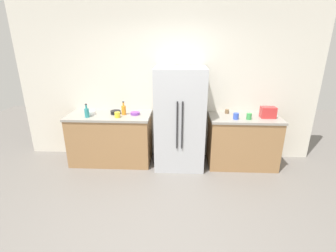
{
  "coord_description": "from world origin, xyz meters",
  "views": [
    {
      "loc": [
        0.24,
        -2.4,
        2.14
      ],
      "look_at": [
        0.1,
        0.49,
        1.11
      ],
      "focal_mm": 26.16,
      "sensor_mm": 36.0,
      "label": 1
    }
  ],
  "objects": [
    {
      "name": "cup_a",
      "position": [
        1.08,
        1.81,
        0.94
      ],
      "size": [
        0.07,
        0.07,
        0.07
      ],
      "primitive_type": "cylinder",
      "color": "brown",
      "rests_on": "counter_right"
    },
    {
      "name": "bowl_c",
      "position": [
        -0.88,
        1.68,
        0.93
      ],
      "size": [
        0.17,
        0.17,
        0.06
      ],
      "primitive_type": "cylinder",
      "color": "black",
      "rests_on": "counter_left"
    },
    {
      "name": "refrigerator",
      "position": [
        0.24,
        1.58,
        0.86
      ],
      "size": [
        0.83,
        0.73,
        1.73
      ],
      "color": "#B7BABF",
      "rests_on": "ground_plane"
    },
    {
      "name": "counter_right",
      "position": [
        1.35,
        1.63,
        0.45
      ],
      "size": [
        1.19,
        0.66,
        0.9
      ],
      "color": "#9E7247",
      "rests_on": "ground_plane"
    },
    {
      "name": "cup_d",
      "position": [
        1.38,
        1.48,
        0.95
      ],
      "size": [
        0.08,
        0.08,
        0.1
      ],
      "primitive_type": "cylinder",
      "color": "green",
      "rests_on": "counter_right"
    },
    {
      "name": "ground_plane",
      "position": [
        0.0,
        0.0,
        0.0
      ],
      "size": [
        10.75,
        10.75,
        0.0
      ],
      "primitive_type": "plane",
      "color": "slate"
    },
    {
      "name": "kitchen_back_panel",
      "position": [
        0.0,
        2.0,
        1.45
      ],
      "size": [
        5.37,
        0.1,
        2.89
      ],
      "primitive_type": "cube",
      "color": "silver",
      "rests_on": "ground_plane"
    },
    {
      "name": "bottle_b",
      "position": [
        -1.31,
        1.46,
        0.98
      ],
      "size": [
        0.08,
        0.08,
        0.23
      ],
      "color": "teal",
      "rests_on": "counter_left"
    },
    {
      "name": "cup_c",
      "position": [
        1.17,
        1.48,
        0.95
      ],
      "size": [
        0.09,
        0.09,
        0.1
      ],
      "primitive_type": "cylinder",
      "color": "blue",
      "rests_on": "counter_right"
    },
    {
      "name": "bowl_a",
      "position": [
        -0.53,
        1.65,
        0.92
      ],
      "size": [
        0.16,
        0.16,
        0.05
      ],
      "primitive_type": "cylinder",
      "color": "purple",
      "rests_on": "counter_left"
    },
    {
      "name": "counter_left",
      "position": [
        -0.99,
        1.63,
        0.45
      ],
      "size": [
        1.44,
        0.66,
        0.9
      ],
      "color": "#9E7247",
      "rests_on": "ground_plane"
    },
    {
      "name": "bowl_b",
      "position": [
        -1.31,
        1.62,
        0.93
      ],
      "size": [
        0.15,
        0.15,
        0.07
      ],
      "primitive_type": "cylinder",
      "color": "white",
      "rests_on": "counter_left"
    },
    {
      "name": "toaster",
      "position": [
        1.71,
        1.59,
        0.99
      ],
      "size": [
        0.24,
        0.16,
        0.18
      ],
      "primitive_type": "cube",
      "color": "red",
      "rests_on": "counter_right"
    },
    {
      "name": "cup_b",
      "position": [
        -0.8,
        1.48,
        0.94
      ],
      "size": [
        0.09,
        0.09,
        0.09
      ],
      "primitive_type": "cylinder",
      "color": "yellow",
      "rests_on": "counter_left"
    },
    {
      "name": "bottle_a",
      "position": [
        -0.73,
        1.64,
        0.98
      ],
      "size": [
        0.08,
        0.08,
        0.23
      ],
      "color": "orange",
      "rests_on": "counter_left"
    }
  ]
}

